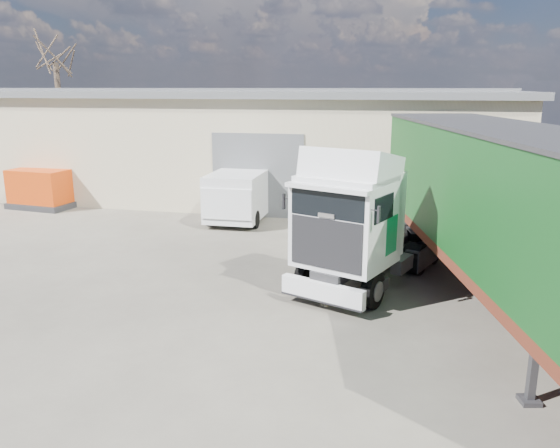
% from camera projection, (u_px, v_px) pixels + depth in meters
% --- Properties ---
extents(ground, '(120.00, 120.00, 0.00)m').
position_uv_depth(ground, '(234.00, 309.00, 13.89)').
color(ground, '#2C2A24').
rests_on(ground, ground).
extents(warehouse, '(30.60, 12.60, 5.42)m').
position_uv_depth(warehouse, '(215.00, 140.00, 29.64)').
color(warehouse, '#C3B996').
rests_on(warehouse, ground).
extents(bare_tree, '(4.00, 4.00, 9.60)m').
position_uv_depth(bare_tree, '(54.00, 47.00, 34.68)').
color(bare_tree, '#382B21').
rests_on(bare_tree, ground).
extents(tractor_unit, '(4.30, 6.31, 4.04)m').
position_uv_depth(tractor_unit, '(359.00, 229.00, 14.96)').
color(tractor_unit, black).
rests_on(tractor_unit, ground).
extents(box_trailer, '(5.91, 14.06, 4.57)m').
position_uv_depth(box_trailer, '(502.00, 200.00, 13.43)').
color(box_trailer, '#2D2D30').
rests_on(box_trailer, ground).
extents(panel_van, '(2.15, 5.12, 2.08)m').
position_uv_depth(panel_van, '(242.00, 194.00, 23.24)').
color(panel_van, black).
rests_on(panel_van, ground).
extents(orange_skip, '(3.07, 2.12, 1.80)m').
position_uv_depth(orange_skip, '(42.00, 191.00, 25.37)').
color(orange_skip, '#2D2D30').
rests_on(orange_skip, ground).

